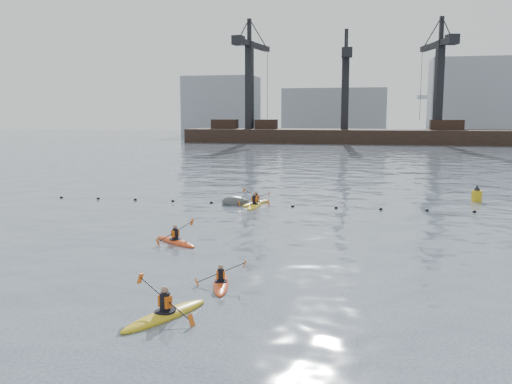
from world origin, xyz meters
TOP-DOWN VIEW (x-y plane):
  - ground at (0.00, 0.00)m, footprint 400.00×400.00m
  - float_line at (-0.50, 22.53)m, footprint 33.24×0.73m
  - barge_pier at (-0.22, 110.00)m, footprint 72.00×19.30m
  - skyline at (2.23, 150.27)m, footprint 141.00×28.00m
  - kayaker_0 at (0.87, 4.36)m, footprint 1.93×2.89m
  - kayaker_1 at (0.03, 0.85)m, footprint 2.31×3.54m
  - kayaker_2 at (-3.24, 10.50)m, footprint 2.98×2.41m
  - kayaker_3 at (-1.76, 22.95)m, footprint 2.18×3.32m
  - kayaker_5 at (-1.66, 21.87)m, footprint 2.34×3.39m
  - mooring_buoy at (-3.04, 22.56)m, footprint 2.76×2.06m
  - nav_buoy at (14.00, 27.67)m, footprint 0.75×0.75m

SIDE VIEW (x-z plane):
  - ground at x=0.00m, z-range 0.00..0.00m
  - mooring_buoy at x=-3.04m, z-range -0.79..0.79m
  - float_line at x=-0.50m, z-range -0.09..0.15m
  - kayaker_0 at x=0.87m, z-range -0.46..0.63m
  - kayaker_2 at x=-3.24m, z-range -0.50..0.70m
  - kayaker_3 at x=-1.76m, z-range -0.52..0.73m
  - kayaker_5 at x=-1.66m, z-range -0.53..0.74m
  - kayaker_1 at x=0.03m, z-range -0.58..0.80m
  - nav_buoy at x=14.00m, z-range -0.27..1.10m
  - barge_pier at x=-0.22m, z-range -12.86..16.64m
  - skyline at x=2.23m, z-range -1.75..20.25m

